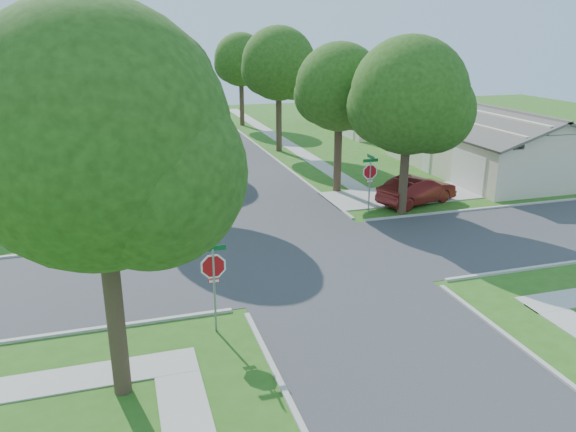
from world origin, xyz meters
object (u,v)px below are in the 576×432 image
Objects in this scene: house_nw_far at (5,122)px; tree_e_far at (241,62)px; tree_sw_corner at (100,149)px; tree_e_mid at (279,67)px; tree_w_far at (140,69)px; house_ne_far at (370,112)px; car_driveway at (417,190)px; house_ne_near at (487,147)px; car_curb_east at (228,139)px; stop_sign_ne at (370,174)px; car_curb_west at (182,122)px; tree_e_near at (340,91)px; tree_w_near at (164,87)px; tree_ne_corner at (410,101)px; tree_w_mid at (148,66)px; stop_sign_sw at (214,270)px.

tree_e_far is at bearing 5.53° from house_nw_far.
tree_sw_corner is at bearing -77.62° from house_nw_far.
tree_sw_corner is at bearing -113.53° from tree_e_mid.
house_ne_far is (20.64, -5.01, -3.99)m from tree_w_far.
car_driveway is at bearing -66.31° from tree_w_far.
house_nw_far reaches higher than car_driveway.
house_ne_far is at bearing 35.42° from tree_e_mid.
car_driveway is at bearing -83.79° from tree_e_far.
house_ne_near reaches higher than car_curb_east.
tree_sw_corner reaches higher than stop_sign_ne.
house_ne_near is 1.00× the size of house_ne_far.
car_curb_west is at bearing 101.45° from stop_sign_ne.
tree_e_mid reaches higher than tree_e_far.
tree_e_mid is 0.68× the size of house_ne_far.
tree_e_near is at bearing 24.25° from car_driveway.
tree_e_far is at bearing 77.96° from car_curb_east.
house_ne_near is at bearing -73.22° from car_driveway.
house_ne_far is at bearing -13.64° from tree_w_far.
tree_ne_corner is (11.00, -4.80, -0.52)m from tree_w_near.
house_ne_near is at bearing 35.18° from tree_ne_corner.
tree_w_near is 0.66× the size of house_ne_near.
tree_sw_corner is at bearing -127.30° from tree_e_near.
tree_w_far reaches higher than house_ne_far.
house_ne_far is (11.24, -5.01, -4.46)m from tree_e_far.
tree_w_near is (-9.40, 0.00, 0.47)m from tree_e_near.
tree_e_near is (0.05, 4.31, 3.61)m from stop_sign_ne.
tree_w_mid reaches higher than car_curb_east.
car_driveway is at bearing -48.01° from house_nw_far.
tree_e_mid reaches higher than tree_e_near.
house_ne_near is at bearing 10.04° from tree_e_near.
tree_e_far reaches higher than house_ne_far.
tree_e_mid is 1.15× the size of tree_w_far.
house_ne_near is 3.46× the size of car_curb_east.
tree_w_far is at bearing 6.43° from car_driveway.
tree_e_near reaches higher than car_curb_west.
stop_sign_sw is 1.00× the size of stop_sign_ne.
house_ne_far is (20.69, 33.70, -0.51)m from stop_sign_sw.
tree_w_far reaches higher than stop_sign_sw.
house_nw_far is at bearing 102.38° from tree_sw_corner.
tree_e_mid reaches higher than house_ne_far.
tree_sw_corner is at bearing 112.00° from car_driveway.
tree_ne_corner is 1.91× the size of car_driveway.
tree_e_near is at bearing -69.72° from car_curb_east.
car_curb_east is at bearing 74.09° from tree_sw_corner.
tree_w_mid reaches higher than house_nw_far.
tree_w_far reaches higher than car_curb_east.
tree_w_far is at bearing 125.90° from tree_e_mid.
house_ne_near is 3.29× the size of car_curb_west.
tree_e_far is at bearing 177.09° from car_curb_west.
tree_e_far reaches higher than house_nw_far.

